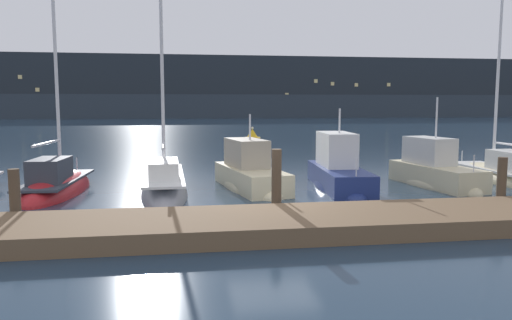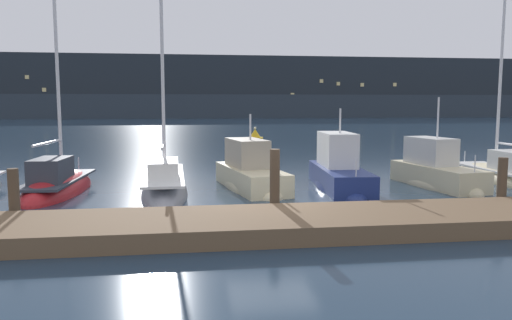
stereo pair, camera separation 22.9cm
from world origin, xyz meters
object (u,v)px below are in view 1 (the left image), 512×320
Objects in this scene: sailboat_berth_8 at (501,178)px; channel_buoy at (252,146)px; motorboat_berth_7 at (435,178)px; motorboat_berth_5 at (250,181)px; sailboat_berth_3 at (57,190)px; sailboat_berth_4 at (164,190)px; motorboat_berth_6 at (339,178)px.

sailboat_berth_8 is 4.74× the size of channel_buoy.
motorboat_berth_5 is at bearing 175.87° from motorboat_berth_7.
sailboat_berth_3 is 0.76× the size of sailboat_berth_4.
motorboat_berth_5 is at bearing -0.83° from sailboat_berth_3.
motorboat_berth_7 is (14.15, -0.62, 0.19)m from sailboat_berth_3.
sailboat_berth_4 is 1.81× the size of motorboat_berth_6.
motorboat_berth_5 reaches higher than channel_buoy.
sailboat_berth_4 is 10.33m from motorboat_berth_7.
motorboat_berth_7 reaches higher than motorboat_berth_6.
motorboat_berth_7 is (10.33, 0.11, 0.16)m from sailboat_berth_4.
sailboat_berth_4 is at bearing -10.84° from sailboat_berth_3.
motorboat_berth_5 is 0.64× the size of sailboat_berth_8.
motorboat_berth_6 is at bearing -5.78° from motorboat_berth_5.
sailboat_berth_3 is 6.99m from motorboat_berth_5.
sailboat_berth_3 is 14.22m from channel_buoy.
motorboat_berth_6 reaches higher than channel_buoy.
channel_buoy is (-1.60, 11.65, 0.27)m from motorboat_berth_6.
sailboat_berth_8 is at bearing 12.80° from motorboat_berth_7.
channel_buoy is at bearing 114.60° from motorboat_berth_7.
channel_buoy is at bearing 81.22° from motorboat_berth_5.
sailboat_berth_8 is at bearing 4.68° from motorboat_berth_6.
sailboat_berth_4 reaches higher than sailboat_berth_8.
sailboat_berth_4 reaches higher than channel_buoy.
motorboat_berth_5 is at bearing 11.22° from sailboat_berth_4.
motorboat_berth_6 is at bearing 177.33° from motorboat_berth_7.
motorboat_berth_6 is at bearing -175.32° from sailboat_berth_8.
sailboat_berth_8 reaches higher than motorboat_berth_5.
sailboat_berth_3 is 17.52m from sailboat_berth_8.
motorboat_berth_7 is (7.16, -0.52, 0.02)m from motorboat_berth_5.
sailboat_berth_4 is 1.88× the size of motorboat_berth_5.
motorboat_berth_6 is 3.16× the size of channel_buoy.
motorboat_berth_5 is at bearing -98.78° from channel_buoy.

